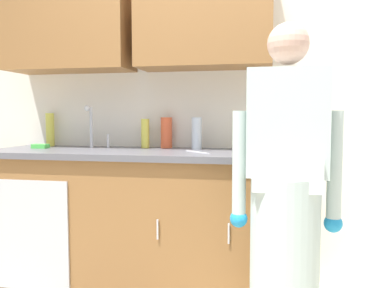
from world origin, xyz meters
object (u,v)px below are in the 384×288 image
object	(u,v)px
sink	(88,151)
person_at_sink	(285,214)
bottle_water_short	(145,133)
bottle_dish_liquid	(243,137)
sponge	(40,146)
bottle_soap	(197,133)
knife_on_counter	(198,152)
bottle_cleaner_spray	(166,133)
bottle_water_tall	(50,130)
cup_by_sink	(246,144)

from	to	relation	value
sink	person_at_sink	world-z (taller)	person_at_sink
sink	bottle_water_short	bearing A→B (deg)	28.87
bottle_water_short	bottle_dish_liquid	xyz separation A→B (m)	(0.71, -0.04, -0.02)
person_at_sink	sponge	xyz separation A→B (m)	(-1.71, 0.60, 0.26)
bottle_soap	bottle_dish_liquid	distance (m)	0.33
knife_on_counter	bottle_cleaner_spray	bearing A→B (deg)	-3.35
person_at_sink	knife_on_counter	distance (m)	0.77
person_at_sink	bottle_water_tall	bearing A→B (deg)	155.30
person_at_sink	cup_by_sink	world-z (taller)	person_at_sink
sink	sponge	size ratio (longest dim) A/B	4.55
sink	bottle_cleaner_spray	world-z (taller)	sink
cup_by_sink	person_at_sink	bearing A→B (deg)	-67.43
bottle_water_tall	bottle_cleaner_spray	world-z (taller)	bottle_water_tall
bottle_water_tall	bottle_soap	distance (m)	1.17
person_at_sink	knife_on_counter	world-z (taller)	person_at_sink
knife_on_counter	sponge	world-z (taller)	sponge
cup_by_sink	bottle_water_tall	bearing A→B (deg)	170.06
bottle_dish_liquid	bottle_soap	bearing A→B (deg)	177.84
bottle_water_tall	knife_on_counter	size ratio (longest dim) A/B	1.06
sponge	bottle_soap	bearing A→B (deg)	6.97
sink	bottle_dish_liquid	xyz separation A→B (m)	(1.07, 0.15, 0.10)
cup_by_sink	bottle_water_short	bearing A→B (deg)	162.35
bottle_dish_liquid	bottle_water_tall	bearing A→B (deg)	177.15
knife_on_counter	sponge	distance (m)	1.19
bottle_water_short	bottle_water_tall	xyz separation A→B (m)	(-0.78, 0.03, 0.02)
sink	bottle_dish_liquid	size ratio (longest dim) A/B	2.79
sink	person_at_sink	size ratio (longest dim) A/B	0.31
person_at_sink	bottle_cleaner_spray	world-z (taller)	person_at_sink
sink	bottle_water_tall	distance (m)	0.50
bottle_soap	sink	bearing A→B (deg)	-167.50
bottle_water_tall	bottle_dish_liquid	world-z (taller)	bottle_water_tall
sink	bottle_soap	world-z (taller)	sink
sink	bottle_soap	distance (m)	0.77
bottle_water_short	cup_by_sink	xyz separation A→B (m)	(0.74, -0.24, -0.05)
cup_by_sink	knife_on_counter	world-z (taller)	cup_by_sink
cup_by_sink	bottle_soap	bearing A→B (deg)	150.11
bottle_water_short	bottle_dish_liquid	world-z (taller)	bottle_water_short
bottle_water_tall	cup_by_sink	distance (m)	1.55
bottle_dish_liquid	bottle_water_short	bearing A→B (deg)	176.46
bottle_water_tall	bottle_cleaner_spray	distance (m)	0.93
cup_by_sink	bottle_dish_liquid	bearing A→B (deg)	99.03
bottle_dish_liquid	knife_on_counter	distance (m)	0.37
person_at_sink	sink	bearing A→B (deg)	156.49
bottle_cleaner_spray	bottle_soap	bearing A→B (deg)	-14.98
bottle_water_short	cup_by_sink	world-z (taller)	bottle_water_short
cup_by_sink	knife_on_counter	xyz separation A→B (m)	(-0.30, -0.04, -0.05)
bottle_water_short	knife_on_counter	world-z (taller)	bottle_water_short
sink	bottle_dish_liquid	world-z (taller)	sink
bottle_soap	bottle_dish_liquid	size ratio (longest dim) A/B	1.25
bottle_water_short	bottle_cleaner_spray	distance (m)	0.16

